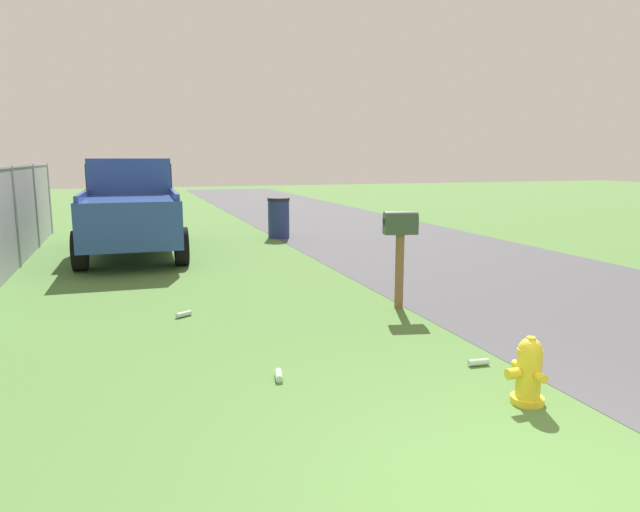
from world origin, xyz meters
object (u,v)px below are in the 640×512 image
mailbox (400,231)px  pickup_truck (131,204)px  fire_hydrant (528,372)px  trash_bin (279,218)px

mailbox → pickup_truck: size_ratio=0.27×
fire_hydrant → pickup_truck: (9.46, 3.12, 0.82)m
pickup_truck → trash_bin: size_ratio=4.84×
mailbox → trash_bin: mailbox is taller
fire_hydrant → mailbox: mailbox is taller
fire_hydrant → trash_bin: bearing=-93.5°
mailbox → pickup_truck: 7.13m
fire_hydrant → mailbox: 3.37m
trash_bin → mailbox: bearing=178.5°
fire_hydrant → trash_bin: trash_bin is taller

